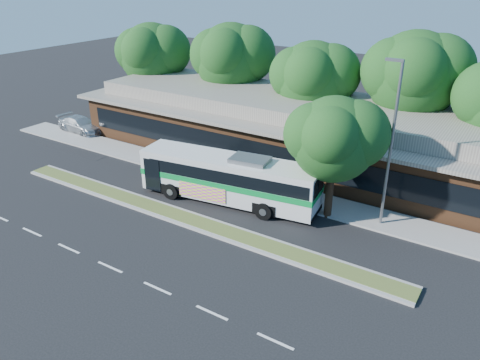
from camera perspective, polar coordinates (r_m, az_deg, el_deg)
The scene contains 13 objects.
ground at distance 26.53m, azimuth -7.65°, elevation -5.25°, with size 120.00×120.00×0.00m, color black.
median_strip at distance 26.88m, azimuth -6.84°, elevation -4.58°, with size 26.00×1.10×0.15m, color #495323.
sidewalk at distance 31.05m, azimuth -0.11°, elevation -0.25°, with size 44.00×2.60×0.12m, color gray.
parking_lot at distance 44.98m, azimuth -17.25°, elevation 6.54°, with size 14.00×12.00×0.01m, color black.
plaza_building at distance 35.64m, azimuth 5.68°, elevation 6.53°, with size 33.20×11.20×4.45m.
lamp_post at distance 25.33m, azimuth 17.93°, elevation 4.49°, with size 0.93×0.18×9.07m.
tree_bg_a at distance 44.67m, azimuth -10.14°, elevation 14.90°, with size 6.47×5.80×8.63m.
tree_bg_b at distance 40.53m, azimuth -0.46°, elevation 14.70°, with size 6.69×6.00×9.00m.
tree_bg_c at distance 36.05m, azimuth 9.55°, elevation 12.23°, with size 6.24×5.60×8.26m.
tree_bg_d at distance 34.77m, azimuth 21.23°, elevation 11.89°, with size 6.91×6.20×9.37m.
transit_bus at distance 27.89m, azimuth -1.29°, elevation 0.53°, with size 11.29×3.91×3.11m.
sedan at distance 42.87m, azimuth -18.85°, elevation 6.40°, with size 1.89×4.65×1.35m, color #B3B7BB.
sidewalk_tree at distance 25.51m, azimuth 12.20°, elevation 5.03°, with size 5.21×4.67×7.03m.
Camera 1 is at (15.28, -17.28, 13.09)m, focal length 35.00 mm.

